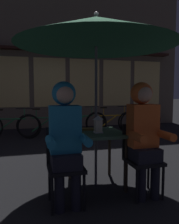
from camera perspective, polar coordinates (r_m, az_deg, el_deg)
ground_plane at (r=3.23m, az=1.62°, el=-18.17°), size 60.00×60.00×0.00m
cafe_table at (r=3.03m, az=1.66°, el=-7.03°), size 0.72×0.72×0.74m
patio_umbrella at (r=3.06m, az=1.73°, el=19.90°), size 2.10×2.10×2.31m
lantern at (r=2.94m, az=2.23°, el=-3.01°), size 0.11×0.11×0.23m
chair_left at (r=2.62m, az=-6.35°, el=-12.41°), size 0.40×0.40×0.87m
chair_right at (r=2.91m, az=13.02°, el=-10.71°), size 0.40×0.40×0.87m
person_left_hooded at (r=2.48m, az=-6.24°, el=-4.93°), size 0.45×0.56×1.40m
person_right_hooded at (r=2.79m, az=13.72°, el=-3.92°), size 0.45×0.56×1.40m
shopfront_building at (r=8.46m, az=-10.45°, el=17.50°), size 10.00×0.93×6.20m
bicycle_second at (r=6.40m, az=-19.73°, el=-3.45°), size 1.66×0.34×0.84m
bicycle_third at (r=6.42m, az=-10.95°, el=-3.22°), size 1.68×0.23×0.84m
bicycle_fourth at (r=6.68m, az=-2.51°, el=-2.80°), size 1.67×0.29×0.84m
bicycle_fifth at (r=6.94m, az=5.87°, el=-2.52°), size 1.68×0.14×0.84m
bicycle_furthest at (r=7.40m, az=13.15°, el=-2.14°), size 1.65×0.44×0.84m
book at (r=3.17m, az=-0.80°, el=-4.40°), size 0.22×0.18×0.02m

